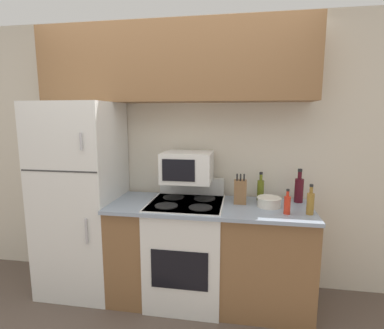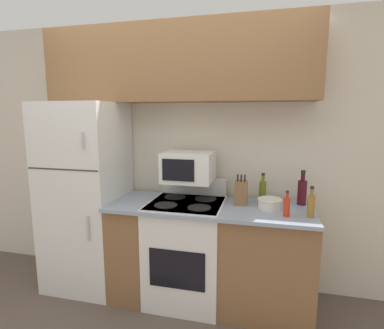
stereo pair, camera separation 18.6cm
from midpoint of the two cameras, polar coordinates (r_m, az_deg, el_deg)
ground_plane at (r=2.82m, az=-3.78°, el=-26.68°), size 12.00×12.00×0.00m
wall_back at (r=2.96m, az=-0.07°, el=1.92°), size 8.00×0.05×2.55m
lower_cabinets at (r=2.78m, az=5.29°, el=-16.48°), size 1.73×0.65×0.90m
refrigerator at (r=3.05m, az=-17.83°, el=-5.77°), size 0.70×0.67×1.77m
upper_cabinets at (r=2.79m, az=-1.09°, el=18.62°), size 2.42×0.34×0.67m
stove at (r=2.79m, az=0.96°, el=-15.85°), size 0.64×0.64×1.07m
microwave at (r=2.68m, az=1.34°, el=-0.43°), size 0.44×0.38×0.26m
knife_block at (r=2.64m, az=11.32°, el=-5.28°), size 0.11×0.11×0.26m
bowl at (r=2.59m, az=16.61°, el=-7.11°), size 0.20×0.20×0.08m
bottle_wine_red at (r=2.78m, az=22.06°, el=-4.75°), size 0.08×0.08×0.30m
bottle_hot_sauce at (r=2.43m, az=19.71°, el=-7.54°), size 0.05×0.05×0.20m
bottle_vinegar at (r=2.47m, az=23.75°, el=-7.13°), size 0.06×0.06×0.24m
bottle_olive_oil at (r=2.76m, az=15.19°, el=-4.83°), size 0.06×0.06×0.26m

